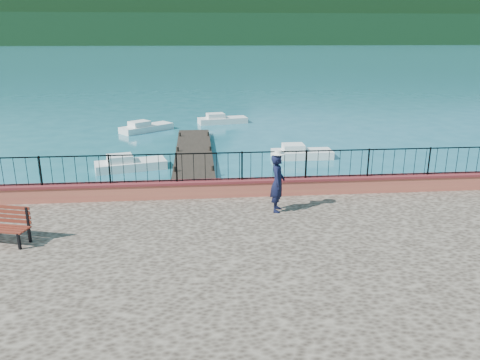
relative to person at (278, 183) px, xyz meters
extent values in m
plane|color=#19596B|center=(-0.66, -2.17, -2.12)|extent=(2000.00, 2000.00, 0.00)
cube|color=#B85F42|center=(-0.66, 1.53, -0.63)|extent=(28.00, 0.46, 0.58)
cube|color=black|center=(-0.66, 1.53, 0.14)|extent=(27.00, 0.05, 0.95)
cube|color=#2D231C|center=(-2.66, 9.83, -1.97)|extent=(2.00, 16.00, 0.30)
cube|color=black|center=(-0.66, 297.83, 6.88)|extent=(900.00, 60.00, 18.00)
cube|color=black|center=(-0.66, 357.83, 19.88)|extent=(900.00, 120.00, 44.00)
ellipsoid|color=#142D23|center=(219.34, 557.83, -2.12)|extent=(448.00, 384.00, 180.00)
cube|color=maroon|center=(-7.74, -1.43, -0.20)|extent=(1.74, 0.56, 0.55)
imported|color=black|center=(0.00, 0.00, 0.00)|extent=(0.58, 0.75, 1.84)
cylinder|color=white|center=(0.00, 0.00, 0.98)|extent=(0.44, 0.44, 0.12)
cube|color=silver|center=(-5.81, 9.47, -1.72)|extent=(3.68, 2.13, 0.80)
cube|color=white|center=(3.27, 10.92, -1.72)|extent=(3.29, 1.32, 0.80)
cube|color=white|center=(-5.97, 19.21, -1.72)|extent=(3.72, 3.35, 0.80)
cube|color=silver|center=(-0.47, 21.79, -1.72)|extent=(3.86, 1.99, 0.80)
camera|label=1|loc=(-2.44, -13.62, 4.41)|focal=35.00mm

